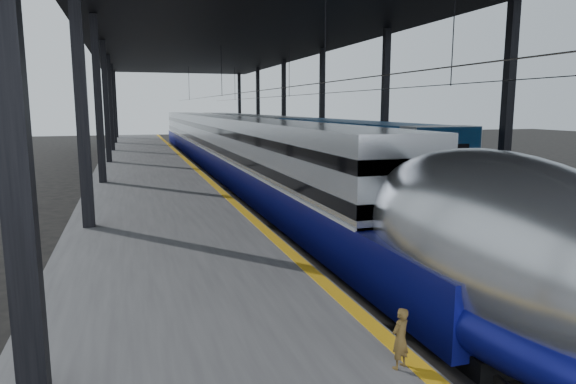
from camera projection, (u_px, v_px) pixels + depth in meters
name	position (u px, v px, depth m)	size (l,w,h in m)	color
ground	(321.00, 292.00, 13.11)	(160.00, 160.00, 0.00)	black
platform	(148.00, 177.00, 30.84)	(6.00, 80.00, 1.00)	#4C4C4F
yellow_strip	(194.00, 167.00, 31.58)	(0.30, 80.00, 0.01)	gold
rails	(275.00, 179.00, 33.26)	(6.52, 80.00, 0.16)	slate
canopy	(234.00, 33.00, 31.02)	(18.00, 75.00, 9.47)	black
tgv_train	(226.00, 148.00, 35.78)	(2.81, 65.20, 4.03)	#B9BBC0
second_train	(265.00, 138.00, 45.17)	(2.87, 56.05, 3.95)	navy
child	(400.00, 338.00, 7.24)	(0.33, 0.21, 0.89)	brown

